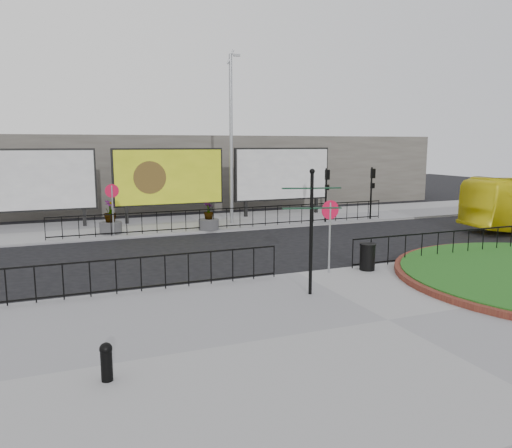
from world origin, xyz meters
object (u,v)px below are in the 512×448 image
planter_a (110,222)px  planter_b (209,221)px  litter_bin (367,257)px  bollard (106,360)px  fingerpost_sign (311,219)px  lamp_post (231,137)px  billboard_mid (169,177)px

planter_a → planter_b: (4.76, -0.75, -0.12)m
planter_b → litter_bin: bearing=-74.9°
planter_a → litter_bin: bearing=-55.2°
litter_bin → planter_b: size_ratio=0.66×
bollard → litter_bin: litter_bin is taller
fingerpost_sign → litter_bin: bearing=47.6°
lamp_post → planter_a: lamp_post is taller
lamp_post → litter_bin: size_ratio=9.93×
billboard_mid → bollard: 19.53m
planter_a → billboard_mid: bearing=38.4°
litter_bin → planter_b: (-2.71, 10.00, -0.01)m
lamp_post → planter_a: (-6.56, -0.85, -4.12)m
billboard_mid → planter_a: bearing=-141.6°
litter_bin → planter_a: 13.09m
lamp_post → fingerpost_sign: size_ratio=2.53×
fingerpost_sign → planter_a: 13.31m
lamp_post → planter_b: (-1.81, -1.60, -4.25)m
billboard_mid → bollard: (-5.30, -18.68, -2.08)m
litter_bin → planter_b: 10.36m
fingerpost_sign → bollard: fingerpost_sign is taller
litter_bin → fingerpost_sign: bearing=-151.2°
lamp_post → litter_bin: bearing=-85.6°
billboard_mid → fingerpost_sign: (0.74, -15.31, -0.28)m
planter_b → lamp_post: bearing=41.5°
billboard_mid → planter_b: (1.20, -3.57, -2.02)m
fingerpost_sign → litter_bin: (3.17, 1.74, -1.73)m
bollard → planter_a: 15.96m
billboard_mid → fingerpost_sign: billboard_mid is taller
lamp_post → planter_a: size_ratio=5.68×
bollard → planter_a: (1.74, 15.86, 0.18)m
billboard_mid → bollard: size_ratio=8.42×
bollard → litter_bin: (9.21, 5.11, 0.07)m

